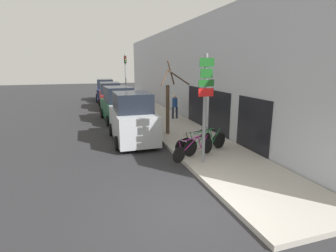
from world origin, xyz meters
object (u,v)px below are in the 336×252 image
object	(u,v)px
bicycle_0	(194,149)
signpost	(205,105)
parked_car_2	(110,96)
parked_car_3	(105,91)
bicycle_1	(206,143)
pedestrian_near	(175,105)
bicycle_3	(194,141)
bicycle_2	(203,141)
parked_car_1	(118,106)
parked_car_0	(132,119)
traffic_light	(126,73)
street_tree	(169,103)

from	to	relation	value
bicycle_0	signpost	bearing A→B (deg)	173.20
parked_car_2	parked_car_3	xyz separation A→B (m)	(0.01, 5.34, -0.01)
bicycle_1	pedestrian_near	size ratio (longest dim) A/B	1.43
bicycle_0	bicycle_3	world-z (taller)	bicycle_0
bicycle_2	parked_car_2	size ratio (longest dim) A/B	0.49
parked_car_2	bicycle_2	bearing A→B (deg)	-77.89
bicycle_0	parked_car_1	world-z (taller)	parked_car_1
bicycle_1	parked_car_0	distance (m)	4.02
parked_car_1	parked_car_2	size ratio (longest dim) A/B	0.95
bicycle_1	traffic_light	xyz separation A→B (m)	(-0.98, 14.62, 2.47)
pedestrian_near	traffic_light	size ratio (longest dim) A/B	0.36
bicycle_2	bicycle_3	xyz separation A→B (m)	(-0.31, 0.22, -0.03)
signpost	parked_car_3	bearing A→B (deg)	95.33
parked_car_0	bicycle_3	bearing A→B (deg)	-49.91
signpost	street_tree	bearing A→B (deg)	89.04
signpost	parked_car_1	world-z (taller)	signpost
bicycle_1	bicycle_3	distance (m)	0.57
bicycle_0	parked_car_2	world-z (taller)	parked_car_2
parked_car_1	parked_car_3	bearing A→B (deg)	86.51
parked_car_3	pedestrian_near	world-z (taller)	parked_car_3
bicycle_2	pedestrian_near	world-z (taller)	pedestrian_near
parked_car_1	traffic_light	size ratio (longest dim) A/B	1.03
bicycle_2	street_tree	world-z (taller)	street_tree
bicycle_3	parked_car_2	bearing A→B (deg)	-14.45
bicycle_0	bicycle_3	size ratio (longest dim) A/B	1.01
pedestrian_near	traffic_light	bearing A→B (deg)	-74.34
parked_car_2	parked_car_3	distance (m)	5.34
bicycle_2	pedestrian_near	distance (m)	7.05
street_tree	signpost	bearing A→B (deg)	-90.96
bicycle_0	bicycle_3	xyz separation A→B (m)	(0.43, 0.97, -0.01)
parked_car_1	traffic_light	xyz separation A→B (m)	(1.56, 6.34, 2.00)
bicycle_2	pedestrian_near	size ratio (longest dim) A/B	1.46
bicycle_1	parked_car_1	size ratio (longest dim) A/B	0.50
traffic_light	street_tree	bearing A→B (deg)	-87.62
signpost	parked_car_3	world-z (taller)	signpost
bicycle_0	bicycle_1	distance (m)	0.90
bicycle_2	pedestrian_near	xyz separation A→B (m)	(1.15, 6.94, 0.54)
signpost	bicycle_2	bearing A→B (deg)	65.29
parked_car_2	parked_car_3	bearing A→B (deg)	91.80
bicycle_3	street_tree	xyz separation A→B (m)	(-0.20, 2.98, 1.26)
bicycle_3	parked_car_1	bearing A→B (deg)	-7.66
parked_car_1	pedestrian_near	world-z (taller)	parked_car_1
bicycle_2	parked_car_2	xyz separation A→B (m)	(-2.49, 13.80, 0.48)
bicycle_3	street_tree	bearing A→B (deg)	-19.76
bicycle_3	parked_car_3	bearing A→B (deg)	-17.01
bicycle_2	parked_car_0	bearing A→B (deg)	30.92
traffic_light	parked_car_0	bearing A→B (deg)	-97.58
signpost	traffic_light	bearing A→B (deg)	91.43
parked_car_3	signpost	bearing A→B (deg)	-81.99
bicycle_0	pedestrian_near	bearing A→B (deg)	-37.77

